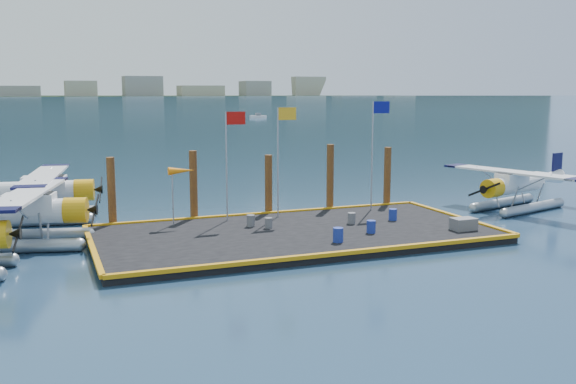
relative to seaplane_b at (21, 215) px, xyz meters
name	(u,v)px	position (x,y,z in m)	size (l,w,h in m)	color
ground	(295,238)	(13.02, -3.05, -1.59)	(4000.00, 4000.00, 0.00)	#18304A
dock	(295,235)	(13.02, -3.05, -1.39)	(20.00, 10.00, 0.40)	black
dock_bumpers	(295,229)	(13.02, -3.05, -1.10)	(20.25, 10.25, 0.18)	#C1810B
far_backdrop	(137,90)	(252.93, 1734.47, 7.86)	(3050.00, 2050.00, 810.00)	black
seaplane_b	(21,215)	(0.00, 0.00, 0.00)	(9.51, 10.29, 3.65)	#959CA2
seaplane_c	(37,195)	(0.74, 6.17, 0.02)	(9.54, 10.47, 3.70)	#959CA2
seaplane_d	(515,187)	(28.94, -0.81, -0.11)	(8.85, 9.51, 3.39)	#959CA2
drum_0	(269,223)	(11.99, -1.94, -0.92)	(0.39, 0.39, 0.55)	#5A5A5F
drum_1	(371,227)	(16.46, -4.88, -0.87)	(0.45, 0.45, 0.64)	navy
drum_2	(351,218)	(16.57, -2.47, -0.89)	(0.42, 0.42, 0.60)	#5A5A5F
drum_3	(338,235)	(14.03, -6.09, -0.84)	(0.49, 0.49, 0.69)	navy
drum_4	(393,215)	(19.14, -2.46, -0.87)	(0.45, 0.45, 0.64)	navy
drum_5	(251,221)	(11.26, -1.19, -0.88)	(0.44, 0.44, 0.62)	#5A5A5F
crate	(463,224)	(21.27, -5.98, -0.88)	(1.23, 0.82, 0.62)	#5A5A5F
flagpole_red	(230,149)	(10.72, 0.75, 2.81)	(1.14, 0.08, 6.00)	#97979F
flagpole_yellow	(281,145)	(13.72, 0.75, 2.92)	(1.14, 0.08, 6.20)	#97979F
flagpole_blue	(375,139)	(19.71, 0.75, 3.10)	(1.14, 0.08, 6.50)	#97979F
windsock	(181,172)	(7.99, 0.75, 1.64)	(1.40, 0.44, 3.12)	#97979F
piling_0	(112,194)	(4.52, 2.35, 0.41)	(0.44, 0.44, 4.00)	#462414
piling_1	(194,188)	(9.02, 2.35, 0.51)	(0.44, 0.44, 4.20)	#462414
piling_2	(269,187)	(13.52, 2.35, 0.31)	(0.44, 0.44, 3.80)	#462414
piling_3	(330,179)	(17.52, 2.35, 0.56)	(0.44, 0.44, 4.30)	#462414
piling_4	(387,179)	(21.52, 2.35, 0.41)	(0.44, 0.44, 4.00)	#462414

